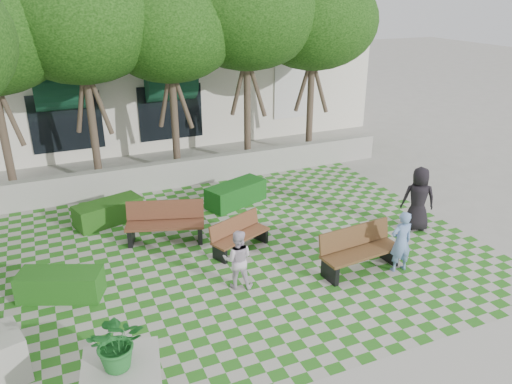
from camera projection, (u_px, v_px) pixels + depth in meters
name	position (u px, v px, depth m)	size (l,w,h in m)	color
ground	(262.00, 270.00, 12.03)	(90.00, 90.00, 0.00)	gray
lawn	(246.00, 252.00, 12.88)	(12.00, 12.00, 0.00)	#2B721E
retaining_wall	(188.00, 172.00, 17.11)	(15.00, 0.36, 0.90)	#9E9B93
bench_east	(359.00, 250.00, 11.89)	(2.09, 0.85, 1.07)	#51351B
bench_mid	(239.00, 235.00, 12.83)	(1.74, 1.15, 0.87)	brown
bench_west	(165.00, 223.00, 13.26)	(2.16, 1.28, 1.08)	#562E1D
hedge_midright	(236.00, 194.00, 15.57)	(1.94, 0.78, 0.68)	#134817
hedge_midleft	(109.00, 212.00, 14.34)	(1.87, 0.75, 0.66)	#1B4612
hedge_west	(61.00, 285.00, 10.91)	(1.77, 0.71, 0.62)	#1A5115
planter_front	(123.00, 383.00, 7.51)	(1.33, 1.33, 2.04)	#9E9B93
person_blue	(401.00, 242.00, 11.76)	(0.56, 0.37, 1.54)	#6F91CB
person_dark	(418.00, 199.00, 13.75)	(0.89, 0.58, 1.83)	black
person_white	(238.00, 259.00, 11.14)	(0.68, 0.53, 1.41)	silver
tree_row	(120.00, 30.00, 14.40)	(17.70, 13.40, 7.41)	#47382B
building	(157.00, 74.00, 23.33)	(18.00, 8.92, 5.15)	silver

